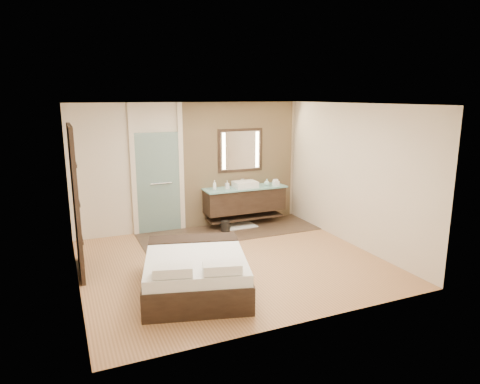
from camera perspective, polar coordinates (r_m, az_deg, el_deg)
name	(u,v)px	position (r m, az deg, el deg)	size (l,w,h in m)	color
floor	(232,262)	(7.55, -1.11, -9.29)	(5.00, 5.00, 0.00)	#9A6740
tile_strip	(229,231)	(9.15, -1.43, -5.25)	(3.80, 1.30, 0.01)	#37261E
stone_wall	(240,163)	(9.58, -0.07, 3.84)	(2.60, 0.08, 2.70)	tan
vanity	(245,200)	(9.47, 0.63, -1.02)	(1.85, 0.55, 0.88)	black
mirror_unit	(240,150)	(9.49, 0.06, 5.58)	(1.06, 0.04, 0.96)	black
frosted_door	(158,179)	(9.05, -10.88, 1.75)	(1.10, 0.12, 2.70)	#9FC9C0
shoji_partition	(76,200)	(7.27, -21.05, -1.02)	(0.06, 1.20, 2.40)	black
bed	(196,272)	(6.45, -5.93, -10.52)	(1.88, 2.14, 0.70)	black
bath_mat	(239,226)	(9.49, -0.16, -4.51)	(0.72, 0.50, 0.02)	silver
waste_bin	(225,226)	(9.10, -1.96, -4.61)	(0.19, 0.19, 0.24)	black
tissue_box	(276,183)	(9.60, 4.81, 1.18)	(0.12, 0.12, 0.10)	white
soap_bottle_a	(215,185)	(9.14, -3.41, 0.94)	(0.08, 0.08, 0.20)	white
soap_bottle_b	(227,185)	(9.20, -1.72, 0.97)	(0.08, 0.08, 0.18)	#B2B2B2
soap_bottle_c	(267,182)	(9.56, 3.60, 1.30)	(0.12, 0.12, 0.15)	#AEDBD1
cup	(276,181)	(9.84, 4.77, 1.44)	(0.12, 0.12, 0.09)	white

